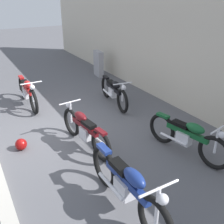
{
  "coord_description": "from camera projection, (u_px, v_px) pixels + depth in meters",
  "views": [
    {
      "loc": [
        5.86,
        -1.43,
        3.25
      ],
      "look_at": [
        0.87,
        1.44,
        0.55
      ],
      "focal_mm": 42.24,
      "sensor_mm": 36.0,
      "label": 1
    }
  ],
  "objects": [
    {
      "name": "motorcycle_red",
      "position": [
        27.0,
        92.0,
        7.89
      ],
      "size": [
        2.09,
        0.58,
        0.94
      ],
      "rotation": [
        0.0,
        0.0,
        -0.0
      ],
      "color": "black",
      "rests_on": "ground_plane"
    },
    {
      "name": "stone_marker",
      "position": [
        98.0,
        64.0,
        10.62
      ],
      "size": [
        0.63,
        0.26,
        1.02
      ],
      "primitive_type": "cube",
      "rotation": [
        0.0,
        0.0,
        -0.1
      ],
      "color": "#9E9EA3",
      "rests_on": "ground_plane"
    },
    {
      "name": "motorcycle_maroon",
      "position": [
        85.0,
        129.0,
        5.82
      ],
      "size": [
        1.97,
        0.55,
        0.89
      ],
      "rotation": [
        0.0,
        0.0,
        3.25
      ],
      "color": "black",
      "rests_on": "ground_plane"
    },
    {
      "name": "motorcycle_blue",
      "position": [
        127.0,
        187.0,
        4.05
      ],
      "size": [
        2.23,
        0.62,
        1.0
      ],
      "rotation": [
        0.0,
        0.0,
        0.01
      ],
      "color": "black",
      "rests_on": "ground_plane"
    },
    {
      "name": "motorcycle_green",
      "position": [
        187.0,
        137.0,
        5.52
      ],
      "size": [
        1.99,
        0.65,
        0.9
      ],
      "rotation": [
        0.0,
        0.0,
        0.19
      ],
      "color": "black",
      "rests_on": "ground_plane"
    },
    {
      "name": "helmet",
      "position": [
        21.0,
        144.0,
        5.82
      ],
      "size": [
        0.26,
        0.26,
        0.26
      ],
      "primitive_type": "sphere",
      "color": "maroon",
      "rests_on": "ground_plane"
    },
    {
      "name": "ground_plane",
      "position": [
        45.0,
        131.0,
        6.62
      ],
      "size": [
        40.0,
        40.0,
        0.0
      ],
      "primitive_type": "plane",
      "color": "#56565B"
    },
    {
      "name": "building_wall",
      "position": [
        174.0,
        47.0,
        7.72
      ],
      "size": [
        18.0,
        0.3,
        3.41
      ],
      "primitive_type": "cube",
      "color": "beige",
      "rests_on": "ground_plane"
    },
    {
      "name": "motorcycle_black",
      "position": [
        114.0,
        91.0,
        7.98
      ],
      "size": [
        1.99,
        0.56,
        0.9
      ],
      "rotation": [
        0.0,
        0.0,
        -0.14
      ],
      "color": "black",
      "rests_on": "ground_plane"
    }
  ]
}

